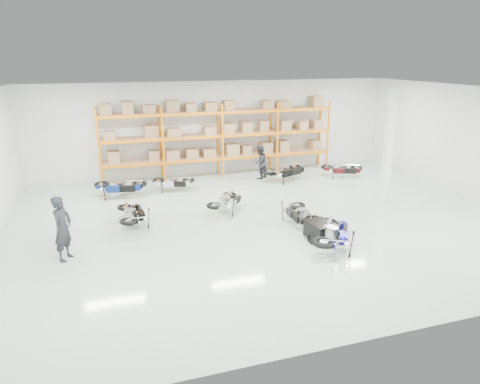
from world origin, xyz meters
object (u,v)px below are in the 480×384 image
object	(u,v)px
moto_black_far_left	(133,211)
trailer	(321,231)
moto_touring_right	(299,210)
moto_back_b	(173,180)
moto_back_d	(342,167)
person_left	(63,228)
moto_blue_centre	(334,230)
moto_back_a	(119,184)
person_back	(260,162)
moto_silver_left	(227,199)
moto_back_c	(285,168)

from	to	relation	value
moto_black_far_left	trailer	size ratio (longest dim) A/B	1.10
moto_touring_right	moto_back_b	world-z (taller)	moto_touring_right
trailer	moto_back_d	world-z (taller)	moto_back_d
moto_back_b	person_left	bearing A→B (deg)	159.75
moto_touring_right	moto_back_d	bearing A→B (deg)	50.91
moto_blue_centre	moto_back_a	distance (m)	9.34
moto_touring_right	person_back	bearing A→B (deg)	87.13
moto_blue_centre	person_left	xyz separation A→B (m)	(-7.76, 1.65, 0.36)
moto_back_a	moto_back_b	xyz separation A→B (m)	(2.25, 0.20, -0.09)
trailer	moto_back_b	bearing A→B (deg)	109.85
moto_silver_left	moto_back_a	bearing A→B (deg)	1.99
moto_blue_centre	person_left	bearing A→B (deg)	21.66
moto_back_d	moto_back_c	bearing A→B (deg)	106.62
trailer	moto_back_c	distance (m)	7.02
person_left	person_back	size ratio (longest dim) A/B	1.21
moto_silver_left	trailer	world-z (taller)	moto_silver_left
moto_back_b	person_back	bearing A→B (deg)	-66.13
moto_touring_right	moto_back_c	size ratio (longest dim) A/B	0.86
moto_back_b	person_back	size ratio (longest dim) A/B	1.00
trailer	moto_back_b	xyz separation A→B (m)	(-3.58, 6.83, 0.11)
trailer	person_back	size ratio (longest dim) A/B	0.98
moto_back_b	moto_back_d	xyz separation A→B (m)	(8.16, -0.32, 0.04)
moto_black_far_left	person_back	xyz separation A→B (m)	(6.24, 4.30, 0.27)
moto_back_b	moto_back_d	distance (m)	8.16
moto_blue_centre	moto_back_c	world-z (taller)	moto_blue_centre
moto_back_a	moto_back_b	world-z (taller)	moto_back_a
trailer	moto_back_a	world-z (taller)	moto_back_a
moto_blue_centre	moto_back_a	bearing A→B (deg)	-16.34
moto_black_far_left	moto_back_c	bearing A→B (deg)	-154.18
person_left	moto_back_b	bearing A→B (deg)	-8.19
moto_silver_left	moto_touring_right	size ratio (longest dim) A/B	0.99
person_left	trailer	bearing A→B (deg)	-71.47
moto_blue_centre	moto_silver_left	distance (m)	4.65
moto_black_far_left	moto_back_c	world-z (taller)	moto_back_c
moto_blue_centre	moto_touring_right	bearing A→B (deg)	-51.80
moto_back_a	person_left	world-z (taller)	person_left
person_left	moto_blue_centre	bearing A→B (deg)	-75.04
moto_black_far_left	person_back	size ratio (longest dim) A/B	1.08
moto_touring_right	moto_back_c	distance (m)	5.49
moto_silver_left	moto_back_d	bearing A→B (deg)	-114.93
moto_touring_right	moto_back_b	bearing A→B (deg)	128.26
moto_touring_right	moto_silver_left	bearing A→B (deg)	140.19
moto_silver_left	moto_black_far_left	world-z (taller)	moto_black_far_left
moto_blue_centre	moto_back_d	world-z (taller)	moto_blue_centre
person_left	moto_back_a	bearing A→B (deg)	9.20
moto_silver_left	person_left	xyz separation A→B (m)	(-5.54, -2.43, 0.45)
trailer	moto_back_a	size ratio (longest dim) A/B	0.83
moto_blue_centre	person_left	world-z (taller)	person_left
moto_blue_centre	moto_back_c	distance (m)	7.50
moto_back_c	moto_touring_right	bearing A→B (deg)	143.82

